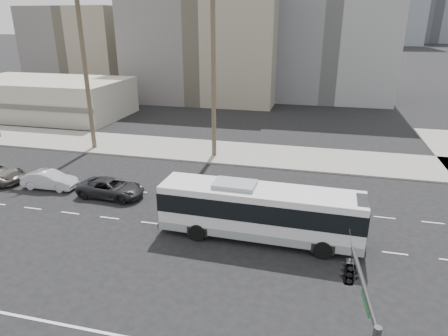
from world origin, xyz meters
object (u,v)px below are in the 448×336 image
(car_b, at_px, (50,180))
(traffic_signal, at_px, (351,282))
(city_bus, at_px, (260,210))
(car_a, at_px, (111,188))

(car_b, relative_size, traffic_signal, 0.68)
(car_b, distance_m, traffic_signal, 26.26)
(city_bus, relative_size, traffic_signal, 1.94)
(city_bus, relative_size, car_a, 2.41)
(city_bus, height_order, car_b, city_bus)
(city_bus, height_order, car_a, city_bus)
(car_b, bearing_deg, city_bus, -103.90)
(car_b, bearing_deg, car_a, -95.14)
(city_bus, distance_m, car_b, 17.64)
(car_a, xyz_separation_m, traffic_signal, (16.05, -14.03, 4.53))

